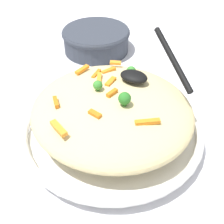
% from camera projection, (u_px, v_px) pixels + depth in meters
% --- Properties ---
extents(ground_plane, '(2.40, 2.40, 0.00)m').
position_uv_depth(ground_plane, '(112.00, 135.00, 0.59)').
color(ground_plane, silver).
extents(serving_bowl, '(0.37, 0.37, 0.04)m').
position_uv_depth(serving_bowl, '(112.00, 128.00, 0.58)').
color(serving_bowl, white).
rests_on(serving_bowl, ground_plane).
extents(pasta_mound, '(0.32, 0.30, 0.08)m').
position_uv_depth(pasta_mound, '(112.00, 110.00, 0.55)').
color(pasta_mound, '#DBC689').
rests_on(pasta_mound, serving_bowl).
extents(carrot_piece_0, '(0.03, 0.02, 0.01)m').
position_uv_depth(carrot_piece_0, '(116.00, 63.00, 0.62)').
color(carrot_piece_0, orange).
rests_on(carrot_piece_0, pasta_mound).
extents(carrot_piece_1, '(0.02, 0.04, 0.01)m').
position_uv_depth(carrot_piece_1, '(99.00, 78.00, 0.56)').
color(carrot_piece_1, orange).
rests_on(carrot_piece_1, pasta_mound).
extents(carrot_piece_2, '(0.04, 0.03, 0.01)m').
position_uv_depth(carrot_piece_2, '(59.00, 128.00, 0.46)').
color(carrot_piece_2, orange).
rests_on(carrot_piece_2, pasta_mound).
extents(carrot_piece_3, '(0.03, 0.01, 0.01)m').
position_uv_depth(carrot_piece_3, '(92.00, 113.00, 0.48)').
color(carrot_piece_3, orange).
rests_on(carrot_piece_3, pasta_mound).
extents(carrot_piece_4, '(0.01, 0.03, 0.01)m').
position_uv_depth(carrot_piece_4, '(111.00, 81.00, 0.55)').
color(carrot_piece_4, orange).
rests_on(carrot_piece_4, pasta_mound).
extents(carrot_piece_5, '(0.01, 0.03, 0.01)m').
position_uv_depth(carrot_piece_5, '(96.00, 74.00, 0.58)').
color(carrot_piece_5, orange).
rests_on(carrot_piece_5, pasta_mound).
extents(carrot_piece_6, '(0.01, 0.03, 0.01)m').
position_uv_depth(carrot_piece_6, '(112.00, 93.00, 0.52)').
color(carrot_piece_6, orange).
rests_on(carrot_piece_6, pasta_mound).
extents(carrot_piece_7, '(0.02, 0.03, 0.01)m').
position_uv_depth(carrot_piece_7, '(109.00, 70.00, 0.59)').
color(carrot_piece_7, orange).
rests_on(carrot_piece_7, pasta_mound).
extents(carrot_piece_8, '(0.04, 0.03, 0.01)m').
position_uv_depth(carrot_piece_8, '(147.00, 122.00, 0.47)').
color(carrot_piece_8, orange).
rests_on(carrot_piece_8, pasta_mound).
extents(carrot_piece_9, '(0.03, 0.03, 0.01)m').
position_uv_depth(carrot_piece_9, '(56.00, 102.00, 0.51)').
color(carrot_piece_9, orange).
rests_on(carrot_piece_9, pasta_mound).
extents(carrot_piece_10, '(0.01, 0.04, 0.01)m').
position_uv_depth(carrot_piece_10, '(82.00, 69.00, 0.59)').
color(carrot_piece_10, orange).
rests_on(carrot_piece_10, pasta_mound).
extents(broccoli_floret_0, '(0.02, 0.02, 0.02)m').
position_uv_depth(broccoli_floret_0, '(130.00, 71.00, 0.57)').
color(broccoli_floret_0, '#377928').
rests_on(broccoli_floret_0, pasta_mound).
extents(broccoli_floret_1, '(0.02, 0.02, 0.03)m').
position_uv_depth(broccoli_floret_1, '(125.00, 99.00, 0.49)').
color(broccoli_floret_1, '#296820').
rests_on(broccoli_floret_1, pasta_mound).
extents(broccoli_floret_2, '(0.02, 0.02, 0.02)m').
position_uv_depth(broccoli_floret_2, '(97.00, 86.00, 0.52)').
color(broccoli_floret_2, '#377928').
rests_on(broccoli_floret_2, pasta_mound).
extents(serving_spoon, '(0.15, 0.14, 0.07)m').
position_uv_depth(serving_spoon, '(148.00, 70.00, 0.55)').
color(serving_spoon, black).
rests_on(serving_spoon, pasta_mound).
extents(companion_bowl, '(0.20, 0.20, 0.07)m').
position_uv_depth(companion_bowl, '(96.00, 39.00, 0.85)').
color(companion_bowl, '#333842').
rests_on(companion_bowl, ground_plane).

